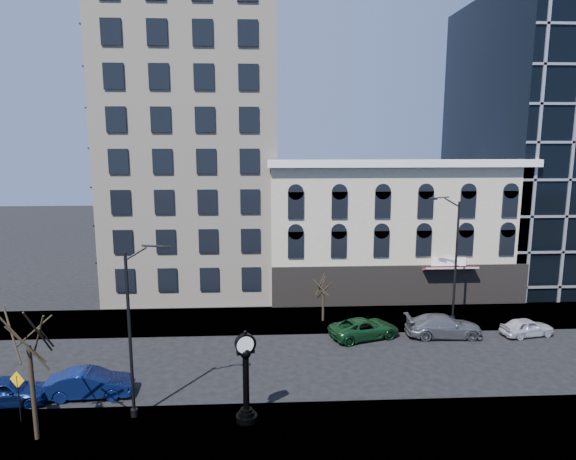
{
  "coord_description": "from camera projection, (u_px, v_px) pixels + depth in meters",
  "views": [
    {
      "loc": [
        0.18,
        -30.68,
        14.25
      ],
      "look_at": [
        2.0,
        4.0,
        8.0
      ],
      "focal_mm": 32.0,
      "sensor_mm": 36.0,
      "label": 1
    }
  ],
  "objects": [
    {
      "name": "street_lamp_near",
      "position": [
        141.0,
        286.0,
        25.3
      ],
      "size": [
        2.37,
        0.56,
        9.17
      ],
      "rotation": [
        0.0,
        0.0,
        0.12
      ],
      "color": "black",
      "rests_on": "sidewalk_near"
    },
    {
      "name": "street_clock",
      "position": [
        246.0,
        380.0,
        25.64
      ],
      "size": [
        1.09,
        1.09,
        4.82
      ],
      "rotation": [
        0.0,
        0.0,
        0.35
      ],
      "color": "black",
      "rests_on": "sidewalk_near"
    },
    {
      "name": "cream_tower",
      "position": [
        192.0,
        82.0,
        47.49
      ],
      "size": [
        15.9,
        15.4,
        42.5
      ],
      "color": "beige",
      "rests_on": "ground"
    },
    {
      "name": "bare_tree_near",
      "position": [
        27.0,
        325.0,
        23.44
      ],
      "size": [
        4.39,
        4.39,
        7.54
      ],
      "color": "#2F2617",
      "rests_on": "sidewalk_near"
    },
    {
      "name": "sidewalk_far",
      "position": [
        260.0,
        320.0,
        40.52
      ],
      "size": [
        160.0,
        6.0,
        0.12
      ],
      "primitive_type": "cube",
      "color": "gray",
      "rests_on": "ground"
    },
    {
      "name": "car_far_a",
      "position": [
        364.0,
        328.0,
        36.99
      ],
      "size": [
        5.58,
        3.83,
        1.42
      ],
      "primitive_type": "imported",
      "rotation": [
        0.0,
        0.0,
        1.89
      ],
      "color": "#143F1E",
      "rests_on": "ground"
    },
    {
      "name": "street_lamp_far",
      "position": [
        448.0,
        226.0,
        38.77
      ],
      "size": [
        2.55,
        0.87,
        10.0
      ],
      "rotation": [
        0.0,
        0.0,
        2.91
      ],
      "color": "black",
      "rests_on": "sidewalk_far"
    },
    {
      "name": "sidewalk_near",
      "position": [
        260.0,
        436.0,
        24.79
      ],
      "size": [
        160.0,
        6.0,
        0.12
      ],
      "primitive_type": "cube",
      "color": "gray",
      "rests_on": "ground"
    },
    {
      "name": "car_far_b",
      "position": [
        444.0,
        326.0,
        37.22
      ],
      "size": [
        5.57,
        2.42,
        1.59
      ],
      "primitive_type": "imported",
      "rotation": [
        0.0,
        0.0,
        1.54
      ],
      "color": "#595B60",
      "rests_on": "ground"
    },
    {
      "name": "ground",
      "position": [
        260.0,
        365.0,
        32.66
      ],
      "size": [
        160.0,
        160.0,
        0.0
      ],
      "primitive_type": "plane",
      "color": "black",
      "rests_on": "ground"
    },
    {
      "name": "victorian_row",
      "position": [
        388.0,
        228.0,
        47.84
      ],
      "size": [
        22.6,
        11.19,
        12.5
      ],
      "color": "beige",
      "rests_on": "ground"
    },
    {
      "name": "car_far_c",
      "position": [
        527.0,
        327.0,
        37.37
      ],
      "size": [
        4.07,
        2.24,
        1.31
      ],
      "primitive_type": "imported",
      "rotation": [
        0.0,
        0.0,
        1.76
      ],
      "color": "silver",
      "rests_on": "ground"
    },
    {
      "name": "car_near_a",
      "position": [
        6.0,
        391.0,
        27.71
      ],
      "size": [
        4.69,
        2.22,
        1.55
      ],
      "primitive_type": "imported",
      "rotation": [
        0.0,
        0.0,
        1.66
      ],
      "color": "#0C194C",
      "rests_on": "ground"
    },
    {
      "name": "warning_sign",
      "position": [
        18.0,
        387.0,
        25.62
      ],
      "size": [
        0.84,
        0.34,
        2.69
      ],
      "rotation": [
        0.0,
        0.0,
        -0.35
      ],
      "color": "black",
      "rests_on": "sidewalk_near"
    },
    {
      "name": "bare_tree_far",
      "position": [
        323.0,
        283.0,
        39.73
      ],
      "size": [
        2.34,
        2.34,
        4.01
      ],
      "color": "#2F2617",
      "rests_on": "sidewalk_far"
    },
    {
      "name": "glass_office",
      "position": [
        572.0,
        140.0,
        52.38
      ],
      "size": [
        20.0,
        20.15,
        28.0
      ],
      "color": "black",
      "rests_on": "ground"
    },
    {
      "name": "car_near_b",
      "position": [
        90.0,
        383.0,
        28.57
      ],
      "size": [
        4.74,
        1.89,
        1.53
      ],
      "primitive_type": "imported",
      "rotation": [
        0.0,
        0.0,
        1.63
      ],
      "color": "#0C194C",
      "rests_on": "ground"
    }
  ]
}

